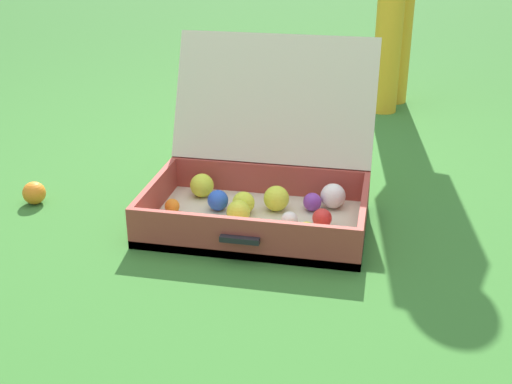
% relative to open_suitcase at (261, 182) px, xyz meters
% --- Properties ---
extents(ground_plane, '(16.00, 16.00, 0.00)m').
position_rel_open_suitcase_xyz_m(ground_plane, '(-0.05, -0.10, -0.11)').
color(ground_plane, '#336B28').
extents(open_suitcase, '(0.66, 0.63, 0.51)m').
position_rel_open_suitcase_xyz_m(open_suitcase, '(0.00, 0.00, 0.00)').
color(open_suitcase, beige).
rests_on(open_suitcase, ground).
extents(stray_ball_on_grass, '(0.07, 0.07, 0.07)m').
position_rel_open_suitcase_xyz_m(stray_ball_on_grass, '(-0.74, -0.06, -0.08)').
color(stray_ball_on_grass, orange).
rests_on(stray_ball_on_grass, ground).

